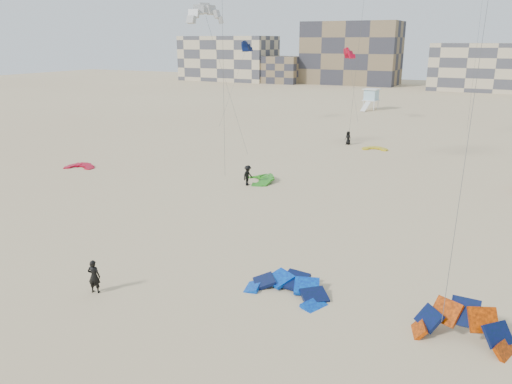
% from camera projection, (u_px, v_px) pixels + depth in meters
% --- Properties ---
extents(ground, '(320.00, 320.00, 0.00)m').
position_uv_depth(ground, '(149.00, 314.00, 24.07)').
color(ground, '#CEB98A').
rests_on(ground, ground).
extents(kite_ground_blue, '(4.88, 5.10, 2.47)m').
position_uv_depth(kite_ground_blue, '(286.00, 293.00, 26.07)').
color(kite_ground_blue, blue).
rests_on(kite_ground_blue, ground).
extents(kite_ground_orange, '(4.26, 4.22, 4.21)m').
position_uv_depth(kite_ground_orange, '(460.00, 340.00, 21.99)').
color(kite_ground_orange, '#FF4F02').
rests_on(kite_ground_orange, ground).
extents(kite_ground_red, '(3.60, 3.74, 0.98)m').
position_uv_depth(kite_ground_red, '(80.00, 168.00, 51.80)').
color(kite_ground_red, red).
rests_on(kite_ground_red, ground).
extents(kite_ground_green, '(5.33, 5.26, 2.05)m').
position_uv_depth(kite_ground_green, '(259.00, 181.00, 46.85)').
color(kite_ground_green, '#2E881D').
rests_on(kite_ground_green, ground).
extents(kite_ground_yellow, '(3.13, 3.25, 0.53)m').
position_uv_depth(kite_ground_yellow, '(375.00, 150.00, 60.38)').
color(kite_ground_yellow, gold).
rests_on(kite_ground_yellow, ground).
extents(kitesurfer_main, '(0.77, 0.62, 1.83)m').
position_uv_depth(kitesurfer_main, '(94.00, 276.00, 25.90)').
color(kitesurfer_main, black).
rests_on(kitesurfer_main, ground).
extents(kitesurfer_c, '(0.86, 1.29, 1.86)m').
position_uv_depth(kitesurfer_c, '(248.00, 175.00, 45.22)').
color(kitesurfer_c, black).
rests_on(kitesurfer_c, ground).
extents(kitesurfer_e, '(0.97, 0.79, 1.70)m').
position_uv_depth(kitesurfer_e, '(348.00, 138.00, 63.05)').
color(kitesurfer_e, black).
rests_on(kitesurfer_e, ground).
extents(kite_fly_grey, '(7.68, 5.35, 15.56)m').
position_uv_depth(kite_fly_grey, '(206.00, 16.00, 51.68)').
color(kite_fly_grey, silver).
rests_on(kite_fly_grey, ground).
extents(kite_fly_navy, '(3.69, 12.40, 11.92)m').
position_uv_depth(kite_fly_navy, '(247.00, 47.00, 76.18)').
color(kite_fly_navy, '#090D47').
rests_on(kite_fly_navy, ground).
extents(kite_fly_red, '(5.85, 7.91, 11.06)m').
position_uv_depth(kite_fly_red, '(349.00, 54.00, 77.33)').
color(kite_fly_red, red).
rests_on(kite_fly_red, ground).
extents(lifeguard_tower_far, '(3.11, 5.55, 3.92)m').
position_uv_depth(lifeguard_tower_far, '(371.00, 99.00, 94.63)').
color(lifeguard_tower_far, white).
rests_on(lifeguard_tower_far, ground).
extents(condo_west_a, '(30.00, 15.00, 14.00)m').
position_uv_depth(condo_west_a, '(228.00, 58.00, 163.22)').
color(condo_west_a, '#C5B490').
rests_on(condo_west_a, ground).
extents(condo_west_b, '(28.00, 14.00, 18.00)m').
position_uv_depth(condo_west_b, '(351.00, 53.00, 148.80)').
color(condo_west_b, '#756247').
rests_on(condo_west_b, ground).
extents(condo_mid, '(32.00, 16.00, 12.00)m').
position_uv_depth(condo_mid, '(497.00, 67.00, 129.00)').
color(condo_mid, '#C5B490').
rests_on(condo_mid, ground).
extents(condo_fill_left, '(12.00, 10.00, 8.00)m').
position_uv_depth(condo_fill_left, '(282.00, 70.00, 153.76)').
color(condo_fill_left, '#756247').
rests_on(condo_fill_left, ground).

